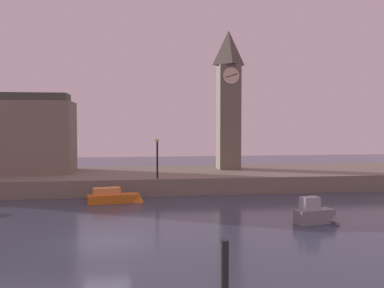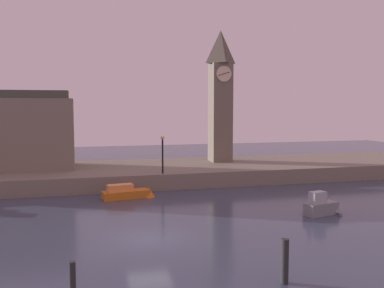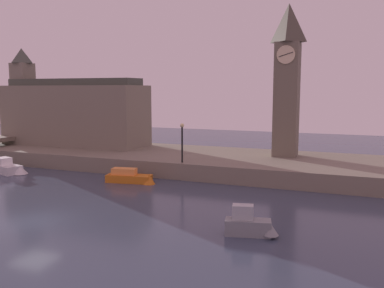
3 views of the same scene
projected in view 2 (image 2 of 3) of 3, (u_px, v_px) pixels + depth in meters
ground_plane at (149, 240)px, 25.02m from camera, size 120.00×120.00×0.00m
far_embankment at (118, 174)px, 44.22m from camera, size 70.00×12.00×1.50m
clock_tower at (220, 94)px, 48.25m from camera, size 2.48×2.52×14.65m
streetlamp at (163, 150)px, 39.79m from camera, size 0.36×0.36×3.54m
mooring_post_left at (73, 285)px, 16.54m from camera, size 0.26×0.26×1.81m
mooring_post_right at (285, 261)px, 18.75m from camera, size 0.34×0.34×2.00m
boat_patrol_orange at (130, 193)px, 36.31m from camera, size 4.72×2.03×1.34m
boat_cruiser_grey at (323, 206)px, 30.72m from camera, size 3.13×1.52×1.69m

